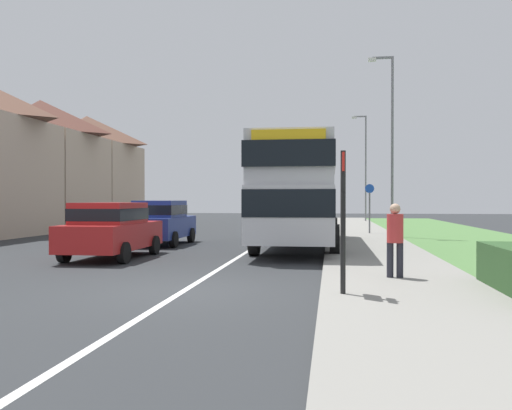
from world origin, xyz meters
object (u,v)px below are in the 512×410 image
cycle_route_sign (370,206)px  street_lamp_mid (390,135)px  street_lamp_far (364,162)px  parked_car_red (111,228)px  bus_stop_sign (343,212)px  pedestrian_at_stop (395,237)px  double_decker_bus (299,189)px  parked_car_blue (161,221)px

cycle_route_sign → street_lamp_mid: size_ratio=0.31×
street_lamp_mid → street_lamp_far: bearing=90.2°
parked_car_red → bus_stop_sign: size_ratio=1.59×
pedestrian_at_stop → parked_car_red: bearing=154.8°
double_decker_bus → parked_car_blue: bearing=174.1°
double_decker_bus → cycle_route_sign: size_ratio=4.17×
street_lamp_mid → street_lamp_far: street_lamp_far is taller
parked_car_red → pedestrian_at_stop: bearing=-25.2°
parked_car_blue → street_lamp_far: size_ratio=0.48×
double_decker_bus → parked_car_red: (-5.33, -4.36, -1.23)m
double_decker_bus → bus_stop_sign: double_decker_bus is taller
parked_car_red → double_decker_bus: bearing=39.3°
pedestrian_at_stop → cycle_route_sign: cycle_route_sign is taller
bus_stop_sign → street_lamp_far: 33.51m
parked_car_blue → pedestrian_at_stop: parked_car_blue is taller
parked_car_blue → street_lamp_far: bearing=68.0°
parked_car_red → street_lamp_mid: 13.79m
double_decker_bus → parked_car_red: 7.00m
double_decker_bus → parked_car_red: double_decker_bus is taller
cycle_route_sign → street_lamp_mid: (0.76, -1.98, 3.24)m
parked_car_blue → pedestrian_at_stop: size_ratio=2.37×
bus_stop_sign → double_decker_bus: bearing=97.6°
double_decker_bus → pedestrian_at_stop: bearing=-72.9°
parked_car_red → parked_car_blue: parked_car_blue is taller
double_decker_bus → street_lamp_far: street_lamp_far is taller
parked_car_blue → pedestrian_at_stop: bearing=-47.6°
pedestrian_at_stop → bus_stop_sign: 2.45m
parked_car_red → parked_car_blue: 4.92m
pedestrian_at_stop → street_lamp_far: street_lamp_far is taller
bus_stop_sign → street_lamp_mid: 15.93m
cycle_route_sign → street_lamp_mid: bearing=-68.9°
pedestrian_at_stop → double_decker_bus: bearing=107.1°
bus_stop_sign → cycle_route_sign: (1.67, 17.41, -0.11)m
parked_car_blue → street_lamp_mid: street_lamp_mid is taller
street_lamp_far → cycle_route_sign: bearing=-92.6°
parked_car_red → pedestrian_at_stop: (7.80, -3.68, 0.06)m
street_lamp_mid → street_lamp_far: (-0.05, 17.85, 0.05)m
double_decker_bus → street_lamp_mid: street_lamp_mid is taller
parked_car_blue → parked_car_red: bearing=-89.3°
parked_car_red → pedestrian_at_stop: size_ratio=2.48×
double_decker_bus → pedestrian_at_stop: (2.47, -8.04, -1.17)m
bus_stop_sign → street_lamp_mid: size_ratio=0.32×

